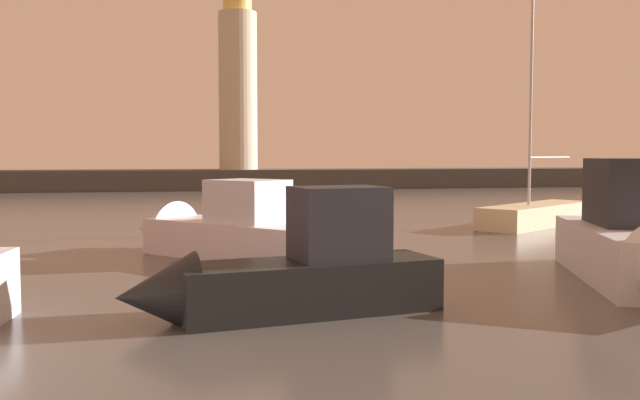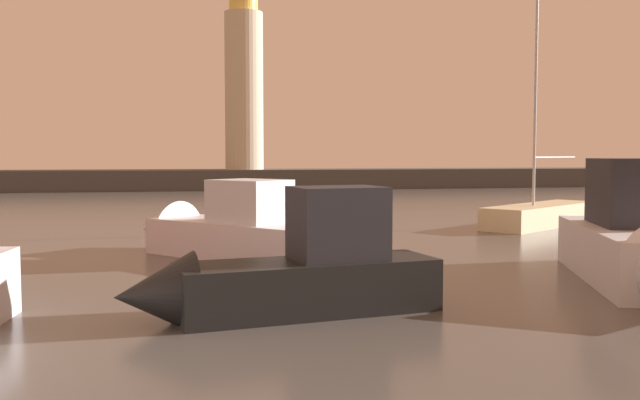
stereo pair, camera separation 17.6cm
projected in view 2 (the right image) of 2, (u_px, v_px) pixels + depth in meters
The scene contains 6 objects.
ground_plane at pixel (285, 221), 32.77m from camera, with size 220.00×220.00×0.00m, color #4C4742.
breakwater at pixel (235, 179), 62.19m from camera, with size 93.05×5.40×1.77m, color #423F3D.
lighthouse at pixel (244, 79), 61.77m from camera, with size 3.41×3.41×16.94m.
motorboat_2 at pixel (282, 274), 13.45m from camera, with size 6.42×2.56×2.68m.
motorboat_5 at pixel (218, 231), 21.43m from camera, with size 6.70×7.22×2.77m.
sailboat_moored at pixel (541, 213), 30.29m from camera, with size 7.12×5.82×12.31m.
Camera 2 is at (-4.85, -2.18, 3.12)m, focal length 39.02 mm.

